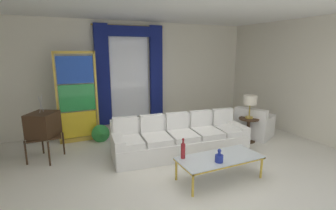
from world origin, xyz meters
TOP-DOWN VIEW (x-y plane):
  - ground_plane at (0.00, 0.00)m, footprint 16.00×16.00m
  - wall_rear at (0.00, 3.06)m, footprint 8.00×0.12m
  - wall_right at (3.66, 0.60)m, footprint 0.12×7.00m
  - ceiling_slab at (0.00, 0.80)m, footprint 8.00×7.60m
  - curtained_window at (-0.16, 2.89)m, footprint 2.00×0.17m
  - couch_white_long at (0.27, 0.71)m, footprint 2.99×1.21m
  - coffee_table at (0.35, -0.64)m, footprint 1.47×0.65m
  - bottle_blue_decanter at (0.22, -0.79)m, footprint 0.14×0.14m
  - bottle_crystal_tall at (-0.25, -0.42)m, footprint 0.08×0.08m
  - vintage_tv at (-2.41, 1.53)m, footprint 0.73×0.76m
  - armchair_white at (2.48, 0.79)m, footprint 1.09×1.08m
  - stained_glass_divider at (-1.65, 2.34)m, footprint 0.95×0.05m
  - peacock_figurine at (-1.20, 2.01)m, footprint 0.44×0.60m
  - round_side_table at (2.11, 0.59)m, footprint 0.48×0.48m
  - table_lamp_brass at (2.11, 0.59)m, footprint 0.32×0.32m

SIDE VIEW (x-z plane):
  - ground_plane at x=0.00m, z-range 0.00..0.00m
  - peacock_figurine at x=-1.20m, z-range -0.03..0.47m
  - armchair_white at x=2.48m, z-range -0.11..0.69m
  - couch_white_long at x=0.27m, z-range -0.12..0.74m
  - round_side_table at x=2.11m, z-range 0.06..0.65m
  - coffee_table at x=0.35m, z-range 0.17..0.58m
  - bottle_blue_decanter at x=0.22m, z-range 0.37..0.60m
  - bottle_crystal_tall at x=-0.25m, z-range 0.38..0.74m
  - vintage_tv at x=-2.41m, z-range 0.06..1.40m
  - table_lamp_brass at x=2.11m, z-range 0.74..1.31m
  - stained_glass_divider at x=-1.65m, z-range -0.04..2.16m
  - wall_rear at x=0.00m, z-range 0.00..3.00m
  - wall_right at x=3.66m, z-range 0.00..3.00m
  - curtained_window at x=-0.16m, z-range 0.39..3.09m
  - ceiling_slab at x=0.00m, z-range 3.00..3.04m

